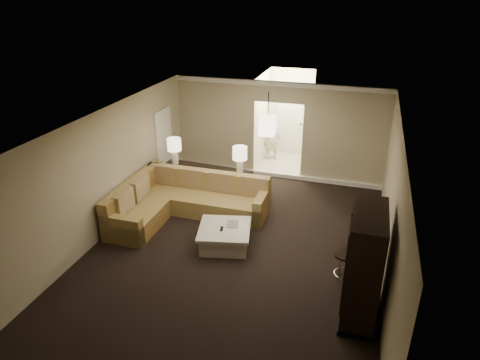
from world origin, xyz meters
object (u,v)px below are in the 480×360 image
(armoire, at_px, (363,267))
(coffee_table, at_px, (225,236))
(drink_table, at_px, (345,260))
(person, at_px, (272,135))
(console_table, at_px, (207,181))
(sectional_sofa, at_px, (182,201))

(armoire, bearing_deg, coffee_table, 155.84)
(drink_table, height_order, person, person)
(coffee_table, xyz_separation_m, armoire, (2.86, -1.29, 0.71))
(coffee_table, distance_m, console_table, 2.25)
(drink_table, bearing_deg, sectional_sofa, 161.05)
(armoire, bearing_deg, console_table, 141.21)
(coffee_table, height_order, console_table, console_table)
(coffee_table, xyz_separation_m, drink_table, (2.56, -0.41, 0.19))
(sectional_sofa, distance_m, person, 4.46)
(sectional_sofa, xyz_separation_m, armoire, (4.28, -2.24, 0.55))
(coffee_table, bearing_deg, drink_table, -9.08)
(drink_table, bearing_deg, coffee_table, 170.92)
(armoire, height_order, person, armoire)
(sectional_sofa, height_order, drink_table, sectional_sofa)
(sectional_sofa, relative_size, console_table, 1.37)
(coffee_table, relative_size, armoire, 0.67)
(sectional_sofa, bearing_deg, drink_table, -19.05)
(coffee_table, bearing_deg, console_table, 120.36)
(person, bearing_deg, coffee_table, 86.34)
(sectional_sofa, xyz_separation_m, drink_table, (3.98, -1.37, 0.02))
(drink_table, bearing_deg, person, 115.96)
(coffee_table, height_order, armoire, armoire)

